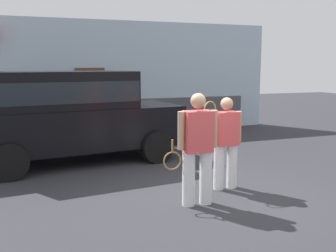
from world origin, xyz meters
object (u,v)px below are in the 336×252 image
(tennis_player_man, at_px, (197,148))
(tennis_player_woman, at_px, (226,141))
(parked_suv, at_px, (72,112))
(potted_plant_by_porch, at_px, (211,120))

(tennis_player_man, relative_size, tennis_player_woman, 1.08)
(tennis_player_woman, bearing_deg, parked_suv, -54.30)
(tennis_player_man, xyz_separation_m, tennis_player_woman, (0.81, 0.57, -0.06))
(parked_suv, bearing_deg, tennis_player_man, -73.72)
(parked_suv, distance_m, potted_plant_by_porch, 5.02)
(tennis_player_woman, bearing_deg, tennis_player_man, 33.07)
(tennis_player_man, height_order, potted_plant_by_porch, tennis_player_man)
(parked_suv, xyz_separation_m, tennis_player_woman, (2.29, -2.95, -0.29))
(parked_suv, height_order, tennis_player_woman, parked_suv)
(tennis_player_man, height_order, tennis_player_woman, tennis_player_man)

